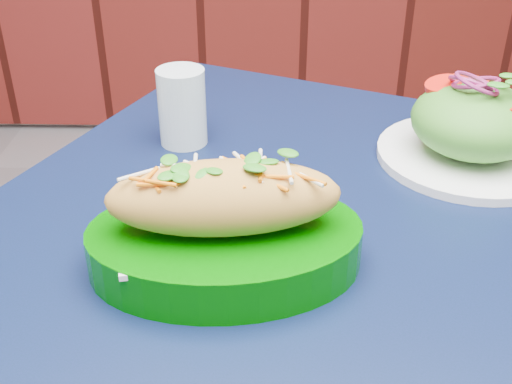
{
  "coord_description": "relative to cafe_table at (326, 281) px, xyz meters",
  "views": [
    {
      "loc": [
        -0.52,
        0.55,
        1.16
      ],
      "look_at": [
        -0.53,
        1.12,
        0.81
      ],
      "focal_mm": 45.0,
      "sensor_mm": 36.0,
      "label": 1
    }
  ],
  "objects": [
    {
      "name": "salad_plate",
      "position": [
        0.2,
        0.15,
        0.14
      ],
      "size": [
        0.24,
        0.24,
        0.12
      ],
      "rotation": [
        0.0,
        0.0,
        0.05
      ],
      "color": "white",
      "rests_on": "cafe_table"
    },
    {
      "name": "banh_mi_basket",
      "position": [
        -0.11,
        -0.09,
        0.14
      ],
      "size": [
        0.29,
        0.21,
        0.13
      ],
      "rotation": [
        0.0,
        0.0,
        0.1
      ],
      "color": "#005900",
      "rests_on": "cafe_table"
    },
    {
      "name": "cafe_table",
      "position": [
        0.0,
        0.0,
        0.0
      ],
      "size": [
        1.05,
        1.05,
        0.75
      ],
      "rotation": [
        0.0,
        0.0,
        -0.41
      ],
      "color": "black",
      "rests_on": "ground"
    },
    {
      "name": "water_glass",
      "position": [
        -0.19,
        0.2,
        0.14
      ],
      "size": [
        0.07,
        0.07,
        0.11
      ],
      "primitive_type": "cylinder",
      "color": "silver",
      "rests_on": "cafe_table"
    }
  ]
}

